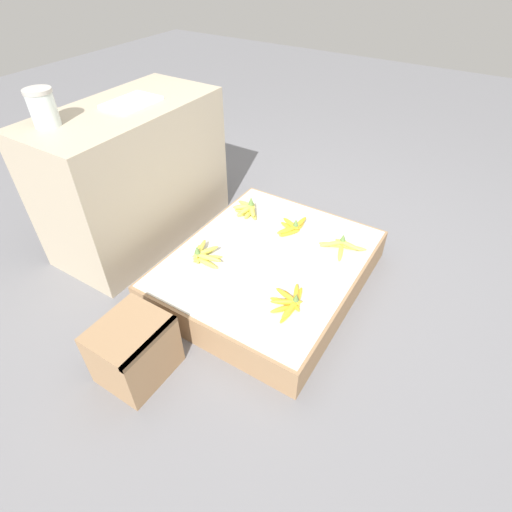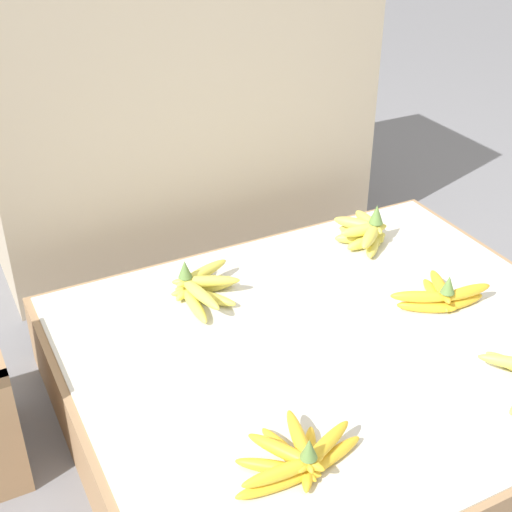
# 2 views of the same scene
# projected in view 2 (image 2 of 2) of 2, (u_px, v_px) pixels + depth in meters

# --- Properties ---
(ground_plane) EXTENTS (10.00, 10.00, 0.00)m
(ground_plane) POSITION_uv_depth(u_px,v_px,m) (334.00, 406.00, 1.63)
(ground_plane) COLOR slate
(display_platform) EXTENTS (1.15, 0.96, 0.19)m
(display_platform) POSITION_uv_depth(u_px,v_px,m) (336.00, 374.00, 1.58)
(display_platform) COLOR #997551
(display_platform) RESTS_ON ground_plane
(back_vendor_table) EXTENTS (1.11, 0.54, 0.83)m
(back_vendor_table) POSITION_uv_depth(u_px,v_px,m) (170.00, 110.00, 2.11)
(back_vendor_table) COLOR tan
(back_vendor_table) RESTS_ON ground_plane
(banana_bunch_front_left) EXTENTS (0.26, 0.17, 0.09)m
(banana_bunch_front_left) POSITION_uv_depth(u_px,v_px,m) (298.00, 458.00, 1.21)
(banana_bunch_front_left) COLOR gold
(banana_bunch_front_left) RESTS_ON display_platform
(banana_bunch_middle_midleft) EXTENTS (0.24, 0.14, 0.10)m
(banana_bunch_middle_midleft) POSITION_uv_depth(u_px,v_px,m) (442.00, 296.00, 1.63)
(banana_bunch_middle_midleft) COLOR gold
(banana_bunch_middle_midleft) RESTS_ON display_platform
(banana_bunch_back_left) EXTENTS (0.17, 0.22, 0.10)m
(banana_bunch_back_left) POSITION_uv_depth(u_px,v_px,m) (200.00, 287.00, 1.66)
(banana_bunch_back_left) COLOR #DBCC4C
(banana_bunch_back_left) RESTS_ON display_platform
(banana_bunch_back_midleft) EXTENTS (0.14, 0.19, 0.11)m
(banana_bunch_back_midleft) POSITION_uv_depth(u_px,v_px,m) (366.00, 233.00, 1.87)
(banana_bunch_back_midleft) COLOR #DBCC4C
(banana_bunch_back_midleft) RESTS_ON display_platform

